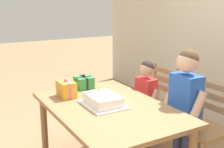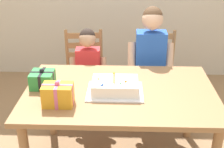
{
  "view_description": "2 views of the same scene",
  "coord_description": "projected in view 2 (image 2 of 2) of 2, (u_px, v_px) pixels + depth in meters",
  "views": [
    {
      "loc": [
        2.26,
        -1.27,
        1.7
      ],
      "look_at": [
        -0.12,
        0.11,
        1.0
      ],
      "focal_mm": 47.13,
      "sensor_mm": 36.0,
      "label": 1
    },
    {
      "loc": [
        0.01,
        -2.18,
        1.89
      ],
      "look_at": [
        -0.07,
        0.08,
        0.84
      ],
      "focal_mm": 49.31,
      "sensor_mm": 36.0,
      "label": 2
    }
  ],
  "objects": [
    {
      "name": "child_younger",
      "position": [
        88.0,
        68.0,
        3.14
      ],
      "size": [
        0.38,
        0.22,
        1.04
      ],
      "color": "#38426B",
      "rests_on": "ground"
    },
    {
      "name": "dining_table",
      "position": [
        120.0,
        100.0,
        2.5
      ],
      "size": [
        1.53,
        1.0,
        0.73
      ],
      "color": "#9E7047",
      "rests_on": "ground"
    },
    {
      "name": "chair_right",
      "position": [
        157.0,
        74.0,
        3.38
      ],
      "size": [
        0.44,
        0.44,
        0.92
      ],
      "color": "#A87A4C",
      "rests_on": "ground"
    },
    {
      "name": "child_older",
      "position": [
        150.0,
        56.0,
        3.06
      ],
      "size": [
        0.45,
        0.26,
        1.26
      ],
      "color": "#38426B",
      "rests_on": "ground"
    },
    {
      "name": "gift_box_beside_cake",
      "position": [
        58.0,
        95.0,
        2.23
      ],
      "size": [
        0.22,
        0.15,
        0.2
      ],
      "color": "gold",
      "rests_on": "dining_table"
    },
    {
      "name": "birthday_cake",
      "position": [
        115.0,
        87.0,
        2.41
      ],
      "size": [
        0.44,
        0.34,
        0.19
      ],
      "color": "silver",
      "rests_on": "dining_table"
    },
    {
      "name": "gift_box_red_large",
      "position": [
        43.0,
        79.0,
        2.49
      ],
      "size": [
        0.19,
        0.19,
        0.17
      ],
      "color": "#2D8E42",
      "rests_on": "dining_table"
    },
    {
      "name": "chair_left",
      "position": [
        84.0,
        73.0,
        3.4
      ],
      "size": [
        0.45,
        0.45,
        0.92
      ],
      "color": "#A87A4C",
      "rests_on": "ground"
    }
  ]
}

